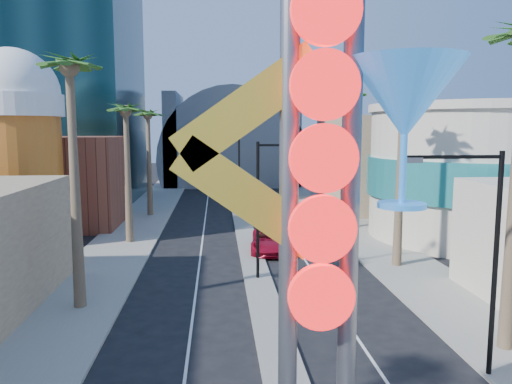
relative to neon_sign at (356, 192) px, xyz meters
name	(u,v)px	position (x,y,z in m)	size (l,w,h in m)	color
sidewalk_west	(134,229)	(-10.32, 32.04, -7.23)	(5.00, 100.00, 0.15)	gray
sidewalk_east	(350,226)	(8.68, 32.04, -7.23)	(5.00, 100.00, 0.15)	gray
median	(242,221)	(-0.82, 35.04, -7.23)	(1.60, 84.00, 0.15)	gray
brick_filler_west	(65,181)	(-16.82, 35.04, -3.31)	(10.00, 10.00, 8.00)	brown
filler_east	(377,161)	(15.18, 45.04, -2.31)	(10.00, 20.00, 10.00)	#93795E
beer_mug	(16,141)	(-17.82, 27.04, 0.54)	(7.00, 7.00, 14.50)	#CE5C1B
turquoise_building	(473,173)	(17.18, 27.04, -2.06)	(16.60, 16.60, 10.60)	beige
canopy	(231,156)	(-0.82, 69.04, -3.00)	(22.00, 16.00, 22.00)	slate
neon_sign	(356,192)	(0.00, 0.00, 0.00)	(6.53, 2.60, 12.55)	gray
streetlight_0	(267,197)	(-0.27, 17.04, -2.43)	(3.79, 0.25, 8.00)	black
streetlight_1	(234,166)	(-1.36, 41.04, -2.43)	(3.79, 0.25, 8.00)	black
streetlight_2	(483,244)	(5.91, 5.04, -2.47)	(3.45, 0.25, 8.00)	black
palm_1	(70,83)	(-9.82, 13.04, 3.52)	(2.40, 2.40, 12.70)	brown
palm_2	(126,118)	(-9.82, 27.04, 2.17)	(2.40, 2.40, 11.20)	brown
palm_3	(148,121)	(-9.82, 39.04, 2.17)	(2.40, 2.40, 11.20)	brown
palm_6	(402,109)	(8.18, 19.04, 2.62)	(2.40, 2.40, 11.70)	brown
palm_7	(350,103)	(8.18, 31.04, 3.52)	(2.40, 2.40, 12.70)	brown
red_pickup	(270,240)	(0.64, 23.71, -6.50)	(2.67, 5.79, 1.61)	maroon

